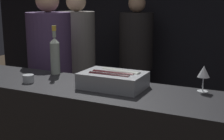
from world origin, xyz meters
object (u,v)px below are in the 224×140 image
at_px(candle_votive, 28,78).
at_px(person_blond_tee, 51,72).
at_px(ice_bin_with_bottles, 114,79).
at_px(rose_wine_bottle, 55,54).
at_px(wine_glass, 204,72).
at_px(person_in_hoodie, 78,62).
at_px(person_grey_polo, 136,56).

distance_m(candle_votive, person_blond_tee, 0.77).
bearing_deg(ice_bin_with_bottles, person_blond_tee, 148.95).
relative_size(candle_votive, rose_wine_bottle, 0.21).
height_order(rose_wine_bottle, person_blond_tee, person_blond_tee).
bearing_deg(candle_votive, wine_glass, 14.68).
bearing_deg(person_in_hoodie, person_blond_tee, 14.08).
distance_m(ice_bin_with_bottles, candle_votive, 0.60).
bearing_deg(person_blond_tee, candle_votive, 103.54).
xyz_separation_m(person_in_hoodie, person_grey_polo, (0.39, 0.76, -0.02)).
bearing_deg(candle_votive, person_blond_tee, 115.74).
bearing_deg(person_grey_polo, rose_wine_bottle, 139.07).
xyz_separation_m(rose_wine_bottle, person_in_hoodie, (-0.39, 0.94, -0.26)).
relative_size(wine_glass, person_grey_polo, 0.10).
height_order(ice_bin_with_bottles, person_in_hoodie, person_in_hoodie).
distance_m(rose_wine_bottle, person_in_hoodie, 1.05).
distance_m(candle_votive, rose_wine_bottle, 0.32).
relative_size(ice_bin_with_bottles, rose_wine_bottle, 1.10).
bearing_deg(person_blond_tee, rose_wine_bottle, 119.27).
relative_size(rose_wine_bottle, person_grey_polo, 0.22).
height_order(ice_bin_with_bottles, person_blond_tee, person_blond_tee).
height_order(wine_glass, candle_votive, wine_glass).
xyz_separation_m(wine_glass, person_blond_tee, (-1.44, 0.39, -0.23)).
relative_size(ice_bin_with_bottles, person_in_hoodie, 0.24).
distance_m(rose_wine_bottle, person_blond_tee, 0.58).
bearing_deg(wine_glass, person_in_hoodie, 147.78).
distance_m(ice_bin_with_bottles, rose_wine_bottle, 0.60).
distance_m(wine_glass, person_blond_tee, 1.51).
height_order(rose_wine_bottle, person_grey_polo, person_grey_polo).
relative_size(candle_votive, person_in_hoodie, 0.05).
distance_m(wine_glass, person_in_hoodie, 1.78).
xyz_separation_m(ice_bin_with_bottles, rose_wine_bottle, (-0.57, 0.16, 0.10)).
bearing_deg(ice_bin_with_bottles, person_in_hoodie, 131.17).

